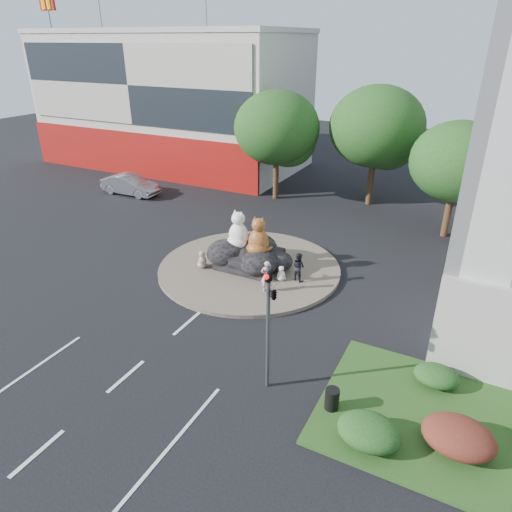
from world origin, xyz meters
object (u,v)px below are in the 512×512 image
at_px(pedestrian_pink, 267,276).
at_px(pedestrian_dark, 298,267).
at_px(cat_white, 238,229).
at_px(parked_car, 130,185).
at_px(cat_tabby, 259,235).
at_px(kitten_white, 281,273).
at_px(litter_bin, 332,399).
at_px(kitten_calico, 202,259).

relative_size(pedestrian_pink, pedestrian_dark, 1.08).
distance_m(cat_white, pedestrian_pink, 3.75).
bearing_deg(pedestrian_dark, parked_car, -5.96).
relative_size(cat_tabby, kitten_white, 2.60).
relative_size(pedestrian_pink, litter_bin, 2.10).
height_order(kitten_white, parked_car, parked_car).
xyz_separation_m(cat_white, pedestrian_pink, (2.81, -2.20, -1.17)).
bearing_deg(kitten_calico, kitten_white, 56.61).
distance_m(pedestrian_pink, pedestrian_dark, 2.01).
height_order(cat_white, litter_bin, cat_white).
bearing_deg(cat_tabby, kitten_calico, -159.22).
distance_m(kitten_calico, pedestrian_pink, 4.36).
bearing_deg(pedestrian_pink, kitten_white, -127.98).
relative_size(kitten_calico, litter_bin, 1.29).
bearing_deg(kitten_calico, cat_tabby, 72.11).
height_order(cat_tabby, parked_car, cat_tabby).
relative_size(kitten_calico, kitten_white, 1.23).
height_order(pedestrian_dark, parked_car, pedestrian_dark).
relative_size(kitten_white, parked_car, 0.17).
height_order(cat_tabby, pedestrian_dark, cat_tabby).
distance_m(pedestrian_dark, parked_car, 19.53).
relative_size(cat_white, cat_tabby, 1.02).
height_order(kitten_white, pedestrian_dark, pedestrian_dark).
bearing_deg(kitten_white, cat_white, 135.84).
distance_m(kitten_calico, parked_car, 15.43).
bearing_deg(kitten_white, cat_tabby, 131.15).
bearing_deg(pedestrian_pink, cat_tabby, -84.40).
distance_m(parked_car, litter_bin, 27.31).
bearing_deg(litter_bin, cat_white, 134.90).
xyz_separation_m(kitten_white, pedestrian_pink, (-0.17, -1.38, 0.41)).
relative_size(cat_white, kitten_white, 2.66).
height_order(kitten_calico, litter_bin, kitten_calico).
height_order(cat_white, kitten_white, cat_white).
height_order(cat_tabby, kitten_white, cat_tabby).
relative_size(cat_white, parked_car, 0.45).
height_order(kitten_calico, kitten_white, kitten_calico).
bearing_deg(pedestrian_pink, kitten_calico, -40.42).
bearing_deg(cat_tabby, pedestrian_dark, -7.88).
bearing_deg(litter_bin, pedestrian_dark, 119.83).
relative_size(cat_tabby, pedestrian_dark, 1.40).
distance_m(cat_tabby, kitten_white, 2.33).
distance_m(cat_tabby, litter_bin, 10.74).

